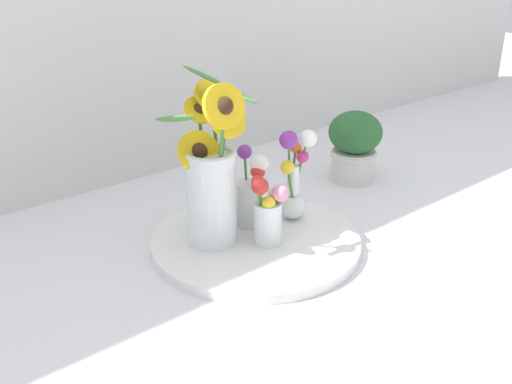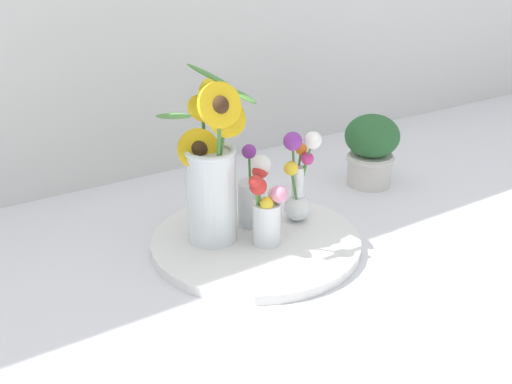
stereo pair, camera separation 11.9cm
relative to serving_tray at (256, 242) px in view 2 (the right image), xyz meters
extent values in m
plane|color=silver|center=(-0.04, -0.04, -0.01)|extent=(6.00, 6.00, 0.00)
cylinder|color=white|center=(0.00, 0.00, 0.00)|extent=(0.43, 0.43, 0.02)
cylinder|color=silver|center=(-0.08, 0.05, 0.10)|extent=(0.10, 0.10, 0.19)
torus|color=silver|center=(-0.08, 0.05, 0.20)|extent=(0.10, 0.10, 0.01)
cylinder|color=#427533|center=(-0.08, 0.01, 0.19)|extent=(0.03, 0.07, 0.24)
cylinder|color=yellow|center=(-0.09, -0.02, 0.31)|extent=(0.09, 0.04, 0.09)
sphere|color=#382314|center=(-0.09, -0.02, 0.31)|extent=(0.03, 0.03, 0.03)
cylinder|color=#427533|center=(-0.06, 0.08, 0.16)|extent=(0.02, 0.06, 0.22)
cylinder|color=yellow|center=(-0.05, 0.11, 0.27)|extent=(0.06, 0.05, 0.05)
sphere|color=#382314|center=(-0.05, 0.11, 0.27)|extent=(0.03, 0.03, 0.03)
cylinder|color=#427533|center=(-0.03, 0.07, 0.16)|extent=(0.04, 0.09, 0.23)
cylinder|color=yellow|center=(-0.01, 0.12, 0.29)|extent=(0.09, 0.07, 0.07)
sphere|color=#382314|center=(-0.01, 0.12, 0.29)|extent=(0.03, 0.03, 0.03)
cylinder|color=#427533|center=(-0.07, 0.02, 0.16)|extent=(0.04, 0.02, 0.22)
cylinder|color=yellow|center=(-0.06, 0.02, 0.27)|extent=(0.09, 0.05, 0.08)
sphere|color=#382314|center=(-0.06, 0.02, 0.27)|extent=(0.03, 0.03, 0.03)
cylinder|color=#427533|center=(-0.08, 0.06, 0.12)|extent=(0.04, 0.01, 0.16)
cylinder|color=yellow|center=(-0.09, 0.06, 0.20)|extent=(0.10, 0.06, 0.09)
sphere|color=#382314|center=(-0.09, 0.06, 0.20)|extent=(0.03, 0.03, 0.03)
ellipsoid|color=#477F38|center=(-0.15, 0.05, 0.28)|extent=(0.06, 0.13, 0.06)
ellipsoid|color=#477F38|center=(-0.01, 0.03, 0.30)|extent=(0.06, 0.10, 0.03)
ellipsoid|color=#477F38|center=(-0.04, 0.10, 0.33)|extent=(0.10, 0.09, 0.06)
cylinder|color=white|center=(0.01, -0.03, 0.05)|extent=(0.06, 0.06, 0.09)
cylinder|color=#568E42|center=(0.02, -0.03, 0.07)|extent=(0.03, 0.01, 0.08)
sphere|color=white|center=(0.03, -0.03, 0.11)|extent=(0.04, 0.04, 0.04)
cylinder|color=#568E42|center=(-0.01, -0.03, 0.09)|extent=(0.02, 0.01, 0.10)
sphere|color=red|center=(-0.02, -0.03, 0.14)|extent=(0.03, 0.03, 0.03)
cylinder|color=#568E42|center=(0.00, -0.03, 0.07)|extent=(0.01, 0.02, 0.07)
sphere|color=yellow|center=(0.00, -0.04, 0.10)|extent=(0.03, 0.03, 0.03)
cylinder|color=#568E42|center=(-0.01, -0.03, 0.10)|extent=(0.03, 0.02, 0.11)
sphere|color=red|center=(-0.02, -0.03, 0.15)|extent=(0.03, 0.03, 0.03)
cylinder|color=#568E42|center=(0.02, -0.04, 0.08)|extent=(0.01, 0.02, 0.08)
sphere|color=pink|center=(0.02, -0.05, 0.12)|extent=(0.03, 0.03, 0.03)
sphere|color=white|center=(0.12, 0.02, 0.04)|extent=(0.06, 0.06, 0.06)
cylinder|color=white|center=(0.12, 0.02, 0.10)|extent=(0.03, 0.03, 0.07)
cylinder|color=#427533|center=(0.11, 0.02, 0.12)|extent=(0.03, 0.02, 0.15)
sphere|color=purple|center=(0.10, 0.02, 0.20)|extent=(0.04, 0.04, 0.04)
cylinder|color=#427533|center=(0.10, 0.01, 0.10)|extent=(0.02, 0.01, 0.09)
sphere|color=yellow|center=(0.09, 0.01, 0.14)|extent=(0.03, 0.03, 0.03)
cylinder|color=#427533|center=(0.12, 0.03, 0.10)|extent=(0.02, 0.01, 0.13)
sphere|color=orange|center=(0.13, 0.03, 0.17)|extent=(0.03, 0.03, 0.03)
cylinder|color=#427533|center=(0.13, 0.01, 0.10)|extent=(0.02, 0.02, 0.11)
sphere|color=#C6337A|center=(0.13, 0.01, 0.15)|extent=(0.03, 0.03, 0.03)
cylinder|color=#427533|center=(0.12, 0.01, 0.12)|extent=(0.03, 0.03, 0.15)
sphere|color=white|center=(0.14, 0.00, 0.20)|extent=(0.04, 0.04, 0.04)
cylinder|color=white|center=(0.02, 0.06, 0.06)|extent=(0.06, 0.06, 0.10)
cylinder|color=#427533|center=(0.03, 0.07, 0.11)|extent=(0.01, 0.03, 0.12)
sphere|color=purple|center=(0.04, 0.08, 0.17)|extent=(0.03, 0.03, 0.03)
cylinder|color=#427533|center=(0.03, 0.03, 0.10)|extent=(0.01, 0.03, 0.12)
sphere|color=white|center=(0.03, 0.02, 0.16)|extent=(0.04, 0.04, 0.04)
cylinder|color=#427533|center=(0.03, 0.05, 0.09)|extent=(0.03, 0.02, 0.09)
sphere|color=red|center=(0.04, 0.04, 0.13)|extent=(0.02, 0.02, 0.02)
cylinder|color=#427533|center=(0.02, 0.03, 0.09)|extent=(0.01, 0.03, 0.10)
sphere|color=red|center=(0.02, 0.02, 0.15)|extent=(0.03, 0.03, 0.03)
cylinder|color=beige|center=(0.42, 0.12, 0.03)|extent=(0.11, 0.11, 0.08)
torus|color=beige|center=(0.42, 0.12, 0.06)|extent=(0.12, 0.12, 0.01)
ellipsoid|color=#285B2D|center=(0.42, 0.12, 0.12)|extent=(0.14, 0.14, 0.11)
camera|label=1|loc=(-0.69, -0.84, 0.60)|focal=42.00mm
camera|label=2|loc=(-0.60, -0.91, 0.60)|focal=42.00mm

